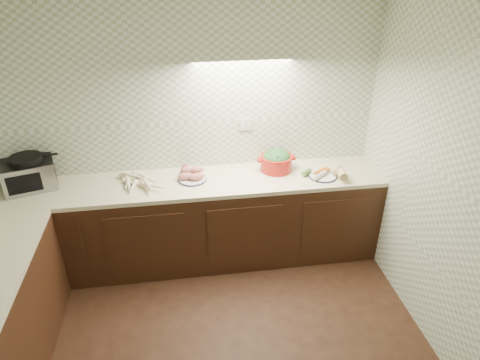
{
  "coord_description": "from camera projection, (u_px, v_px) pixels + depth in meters",
  "views": [
    {
      "loc": [
        -0.07,
        -1.99,
        2.85
      ],
      "look_at": [
        0.41,
        1.25,
        1.02
      ],
      "focal_mm": 32.0,
      "sensor_mm": 36.0,
      "label": 1
    }
  ],
  "objects": [
    {
      "name": "dutch_oven",
      "position": [
        276.0,
        160.0,
        4.13
      ],
      "size": [
        0.37,
        0.31,
        0.21
      ],
      "rotation": [
        0.0,
        0.0,
        0.03
      ],
      "color": "#B01A12",
      "rests_on": "counter"
    },
    {
      "name": "parsnip_pile",
      "position": [
        139.0,
        180.0,
        3.93
      ],
      "size": [
        0.43,
        0.33,
        0.08
      ],
      "color": "#EFE5BE",
      "rests_on": "counter"
    },
    {
      "name": "veg_plate",
      "position": [
        329.0,
        172.0,
        4.05
      ],
      "size": [
        0.42,
        0.29,
        0.13
      ],
      "rotation": [
        0.0,
        0.0,
        -0.27
      ],
      "color": "#151D3B",
      "rests_on": "counter"
    },
    {
      "name": "toaster_oven",
      "position": [
        29.0,
        173.0,
        3.82
      ],
      "size": [
        0.5,
        0.44,
        0.31
      ],
      "rotation": [
        0.0,
        0.0,
        0.28
      ],
      "color": "black",
      "rests_on": "counter"
    },
    {
      "name": "onion_bowl",
      "position": [
        187.0,
        170.0,
        4.09
      ],
      "size": [
        0.14,
        0.14,
        0.11
      ],
      "color": "black",
      "rests_on": "counter"
    },
    {
      "name": "room",
      "position": [
        199.0,
        199.0,
        2.33
      ],
      "size": [
        3.6,
        3.6,
        2.6
      ],
      "color": "black",
      "rests_on": "ground"
    },
    {
      "name": "counter",
      "position": [
        115.0,
        287.0,
        3.4
      ],
      "size": [
        3.6,
        3.6,
        0.9
      ],
      "color": "black",
      "rests_on": "ground"
    },
    {
      "name": "sweet_potato_plate",
      "position": [
        192.0,
        175.0,
        3.99
      ],
      "size": [
        0.27,
        0.27,
        0.12
      ],
      "rotation": [
        0.0,
        0.0,
        -0.16
      ],
      "color": "#151D3B",
      "rests_on": "counter"
    }
  ]
}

